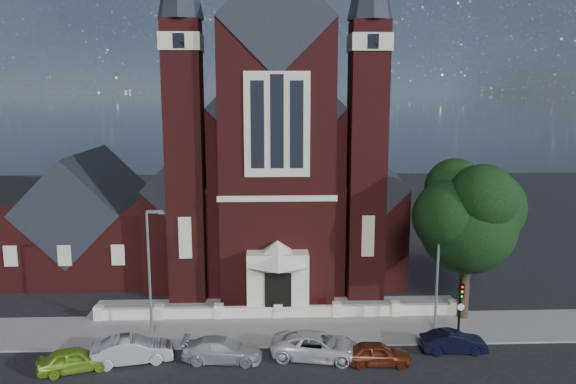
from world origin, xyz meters
name	(u,v)px	position (x,y,z in m)	size (l,w,h in m)	color
ground	(276,278)	(0.00, 15.00, 0.00)	(120.00, 120.00, 0.00)	black
pavement_strip	(279,331)	(0.00, 4.50, 0.00)	(60.00, 5.00, 0.12)	slate
forecourt_paving	(278,307)	(0.00, 8.50, 0.00)	(26.00, 3.00, 0.14)	slate
forecourt_wall	(278,318)	(0.00, 6.50, 0.00)	(24.00, 0.40, 0.90)	beige
church	(274,167)	(0.00, 22.94, 8.19)	(20.01, 34.90, 29.20)	#491413
parish_hall	(89,224)	(-16.00, 18.00, 4.01)	(12.00, 12.20, 10.24)	#491413
street_tree	(471,219)	(12.60, 5.71, 6.96)	(6.40, 6.60, 10.70)	black
street_lamp_left	(150,266)	(-7.91, 4.00, 4.60)	(1.16, 0.22, 8.09)	gray
street_lamp_right	(439,262)	(10.09, 4.00, 4.60)	(1.16, 0.22, 8.09)	gray
traffic_signal	(460,302)	(11.00, 2.43, 2.58)	(0.28, 0.42, 4.00)	black
car_lime_van	(75,359)	(-11.33, -0.35, 0.66)	(1.56, 3.89, 1.32)	#75A420
car_silver_a	(132,350)	(-8.39, 0.50, 0.74)	(1.57, 4.51, 1.48)	#9A9EA1
car_silver_b	(222,350)	(-3.31, 0.50, 0.66)	(1.86, 4.57, 1.33)	#9EA1A5
car_white_suv	(317,346)	(2.13, 0.66, 0.73)	(2.43, 5.26, 1.46)	silver
car_dark_red	(377,354)	(5.44, -0.25, 0.64)	(1.51, 3.75, 1.28)	#632411
car_navy	(453,342)	(10.24, 1.11, 0.63)	(1.32, 3.80, 1.25)	black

